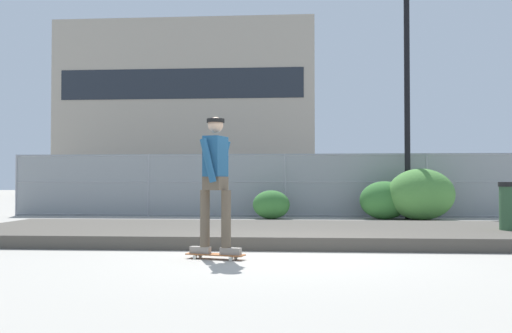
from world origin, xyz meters
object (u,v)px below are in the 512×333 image
(skater, at_px, (216,175))
(shrub_center, at_px, (384,200))
(shrub_left, at_px, (271,205))
(parked_car_near, at_px, (183,187))
(parked_car_mid, at_px, (358,187))
(skateboard, at_px, (215,255))
(street_lamp, at_px, (407,64))
(shrub_right, at_px, (421,194))

(skater, relative_size, shrub_center, 1.36)
(skater, height_order, shrub_left, skater)
(parked_car_near, relative_size, parked_car_mid, 1.03)
(skateboard, height_order, shrub_left, shrub_left)
(shrub_left, bearing_deg, skateboard, -92.23)
(street_lamp, xyz_separation_m, shrub_left, (-3.79, -0.42, -3.94))
(street_lamp, relative_size, parked_car_mid, 1.58)
(street_lamp, bearing_deg, shrub_center, -155.66)
(skateboard, bearing_deg, shrub_center, 68.12)
(parked_car_mid, height_order, shrub_right, parked_car_mid)
(parked_car_near, xyz_separation_m, shrub_right, (7.26, -3.81, -0.15))
(skateboard, height_order, street_lamp, street_lamp)
(skateboard, xyz_separation_m, shrub_right, (4.37, 8.29, 0.63))
(parked_car_mid, xyz_separation_m, shrub_left, (-2.72, -3.55, -0.44))
(shrub_center, bearing_deg, skateboard, -111.88)
(parked_car_mid, height_order, shrub_center, parked_car_mid)
(street_lamp, bearing_deg, parked_car_mid, 108.97)
(skater, height_order, shrub_right, skater)
(shrub_center, bearing_deg, parked_car_near, 150.66)
(skater, relative_size, street_lamp, 0.26)
(skater, bearing_deg, skateboard, 68.20)
(parked_car_near, height_order, shrub_center, parked_car_near)
(parked_car_near, height_order, parked_car_mid, same)
(street_lamp, bearing_deg, shrub_right, -66.46)
(street_lamp, distance_m, shrub_right, 3.70)
(street_lamp, distance_m, parked_car_mid, 4.82)
(skater, xyz_separation_m, parked_car_mid, (3.05, 11.99, -0.28))
(parked_car_near, distance_m, shrub_center, 7.26)
(skateboard, height_order, parked_car_mid, parked_car_mid)
(street_lamp, height_order, shrub_left, street_lamp)
(skateboard, relative_size, parked_car_mid, 0.19)
(skateboard, relative_size, shrub_right, 0.46)
(parked_car_mid, height_order, shrub_left, parked_car_mid)
(shrub_left, bearing_deg, street_lamp, 6.34)
(skater, distance_m, shrub_left, 8.48)
(skateboard, relative_size, shrub_center, 0.61)
(shrub_right, bearing_deg, skateboard, -117.79)
(street_lamp, relative_size, shrub_left, 6.83)
(shrub_left, distance_m, shrub_center, 3.11)
(shrub_left, bearing_deg, parked_car_near, 131.27)
(street_lamp, bearing_deg, skater, -114.94)
(skater, height_order, parked_car_near, skater)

